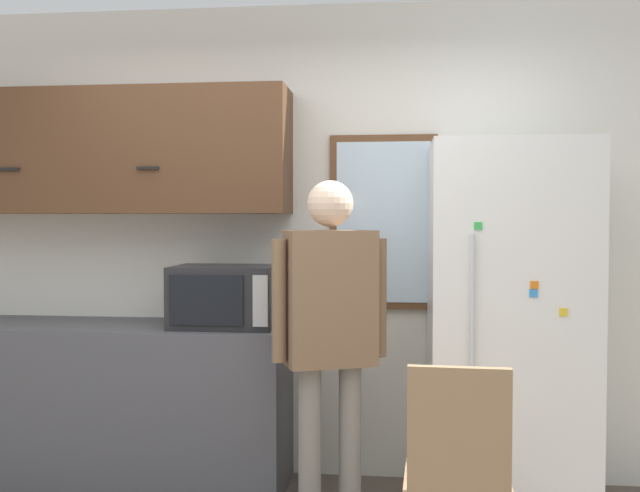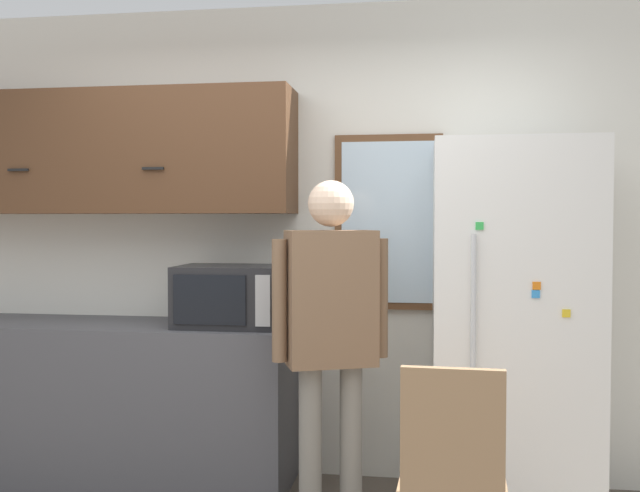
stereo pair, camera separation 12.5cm
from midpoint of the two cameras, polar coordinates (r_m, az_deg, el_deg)
name	(u,v)px [view 2 (the right image)]	position (r m, az deg, el deg)	size (l,w,h in m)	color
back_wall	(294,242)	(4.14, -1.25, 0.36)	(6.00, 0.06, 2.70)	silver
counter	(95,402)	(4.29, -16.76, -11.84)	(2.23, 0.58, 0.90)	#4C4C51
upper_cabinets	(101,153)	(4.27, -16.35, 7.13)	(2.23, 0.39, 0.69)	#51331E
microwave	(229,296)	(3.88, -6.37, -4.00)	(0.55, 0.40, 0.33)	#232326
person	(331,317)	(3.42, 1.93, -5.69)	(0.54, 0.36, 1.66)	gray
refrigerator	(512,327)	(3.78, 16.06, -6.22)	(0.80, 0.70, 1.87)	white
chair	(452,473)	(2.88, 11.82, -17.34)	(0.43, 0.43, 0.94)	#997551
window	(388,222)	(4.04, 6.36, 1.90)	(0.60, 0.05, 0.98)	brown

